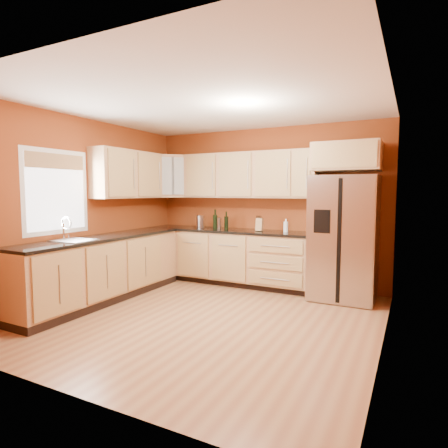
{
  "coord_description": "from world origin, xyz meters",
  "views": [
    {
      "loc": [
        2.24,
        -3.91,
        1.56
      ],
      "look_at": [
        -0.21,
        0.9,
        1.09
      ],
      "focal_mm": 30.0,
      "sensor_mm": 36.0,
      "label": 1
    }
  ],
  "objects": [
    {
      "name": "wall_back",
      "position": [
        0.0,
        2.0,
        1.3
      ],
      "size": [
        4.0,
        0.04,
        2.6
      ],
      "primitive_type": "cube",
      "color": "brown",
      "rests_on": "floor"
    },
    {
      "name": "base_cabinets_back",
      "position": [
        -0.55,
        1.7,
        0.44
      ],
      "size": [
        2.9,
        0.6,
        0.88
      ],
      "primitive_type": "cube",
      "color": "#A3714F",
      "rests_on": "floor"
    },
    {
      "name": "wine_bottle_b",
      "position": [
        -0.58,
        1.7,
        1.07
      ],
      "size": [
        0.08,
        0.08,
        0.3
      ],
      "primitive_type": null,
      "rotation": [
        0.0,
        0.0,
        0.31
      ],
      "color": "black",
      "rests_on": "countertop_back"
    },
    {
      "name": "countertop_left",
      "position": [
        -1.69,
        0.0,
        0.9
      ],
      "size": [
        0.62,
        2.8,
        0.04
      ],
      "primitive_type": "cube",
      "color": "black",
      "rests_on": "base_cabinets_left"
    },
    {
      "name": "wall_right",
      "position": [
        2.0,
        0.0,
        1.3
      ],
      "size": [
        0.04,
        4.0,
        2.6
      ],
      "primitive_type": "cube",
      "color": "brown",
      "rests_on": "floor"
    },
    {
      "name": "upper_cabinets_back",
      "position": [
        -0.25,
        1.83,
        1.83
      ],
      "size": [
        2.3,
        0.33,
        0.75
      ],
      "primitive_type": "cube",
      "color": "#A3714F",
      "rests_on": "wall_back"
    },
    {
      "name": "window",
      "position": [
        -1.98,
        -0.5,
        1.55
      ],
      "size": [
        0.03,
        0.9,
        1.0
      ],
      "primitive_type": "cube",
      "color": "white",
      "rests_on": "wall_left"
    },
    {
      "name": "floor",
      "position": [
        0.0,
        0.0,
        0.0
      ],
      "size": [
        4.0,
        4.0,
        0.0
      ],
      "primitive_type": "plane",
      "color": "#965C3A",
      "rests_on": "ground"
    },
    {
      "name": "canister_right",
      "position": [
        -0.74,
        1.71,
        1.01
      ],
      "size": [
        0.14,
        0.14,
        0.19
      ],
      "primitive_type": "cylinder",
      "rotation": [
        0.0,
        0.0,
        0.21
      ],
      "color": "#AEADB2",
      "rests_on": "countertop_back"
    },
    {
      "name": "wall_front",
      "position": [
        0.0,
        -2.0,
        1.3
      ],
      "size": [
        4.0,
        0.04,
        2.6
      ],
      "primitive_type": "cube",
      "color": "brown",
      "rests_on": "floor"
    },
    {
      "name": "over_fridge_cabinet",
      "position": [
        1.35,
        1.7,
        2.05
      ],
      "size": [
        0.92,
        0.6,
        0.4
      ],
      "primitive_type": "cube",
      "color": "#A3714F",
      "rests_on": "wall_back"
    },
    {
      "name": "base_cabinets_left",
      "position": [
        -1.7,
        0.0,
        0.44
      ],
      "size": [
        0.6,
        2.8,
        0.88
      ],
      "primitive_type": "cube",
      "color": "#A3714F",
      "rests_on": "floor"
    },
    {
      "name": "wine_bottle_a",
      "position": [
        -0.75,
        1.63,
        1.09
      ],
      "size": [
        0.09,
        0.09,
        0.33
      ],
      "primitive_type": null,
      "rotation": [
        0.0,
        0.0,
        0.24
      ],
      "color": "black",
      "rests_on": "countertop_back"
    },
    {
      "name": "canister_left",
      "position": [
        -1.11,
        1.75,
        1.03
      ],
      "size": [
        0.17,
        0.17,
        0.21
      ],
      "primitive_type": "cylinder",
      "rotation": [
        0.0,
        0.0,
        0.36
      ],
      "color": "#AEADB2",
      "rests_on": "countertop_back"
    },
    {
      "name": "wall_left",
      "position": [
        -2.0,
        0.0,
        1.3
      ],
      "size": [
        0.04,
        4.0,
        2.6
      ],
      "primitive_type": "cube",
      "color": "brown",
      "rests_on": "floor"
    },
    {
      "name": "upper_cabinets_left",
      "position": [
        -1.83,
        0.72,
        1.83
      ],
      "size": [
        0.33,
        1.35,
        0.75
      ],
      "primitive_type": "cube",
      "color": "#A3714F",
      "rests_on": "wall_left"
    },
    {
      "name": "refrigerator",
      "position": [
        1.35,
        1.62,
        0.89
      ],
      "size": [
        0.9,
        0.75,
        1.78
      ],
      "primitive_type": "cube",
      "color": "#AEADB2",
      "rests_on": "floor"
    },
    {
      "name": "corner_upper_cabinet",
      "position": [
        -1.67,
        1.67,
        1.83
      ],
      "size": [
        0.67,
        0.67,
        0.75
      ],
      "primitive_type": "cube",
      "rotation": [
        0.0,
        0.0,
        0.79
      ],
      "color": "#A3714F",
      "rests_on": "wall_back"
    },
    {
      "name": "soap_dispenser",
      "position": [
        0.45,
        1.72,
        1.02
      ],
      "size": [
        0.07,
        0.07,
        0.21
      ],
      "primitive_type": "cylinder",
      "rotation": [
        0.0,
        0.0,
        0.04
      ],
      "color": "white",
      "rests_on": "countertop_back"
    },
    {
      "name": "sink_faucet",
      "position": [
        -1.69,
        -0.5,
        1.07
      ],
      "size": [
        0.5,
        0.42,
        0.3
      ],
      "primitive_type": null,
      "color": "silver",
      "rests_on": "countertop_left"
    },
    {
      "name": "knife_block",
      "position": [
        0.04,
        1.66,
        1.02
      ],
      "size": [
        0.11,
        0.1,
        0.2
      ],
      "primitive_type": "cube",
      "rotation": [
        0.0,
        0.0,
        0.11
      ],
      "color": "#A67E50",
      "rests_on": "countertop_back"
    },
    {
      "name": "ceiling",
      "position": [
        0.0,
        0.0,
        2.6
      ],
      "size": [
        4.0,
        4.0,
        0.0
      ],
      "primitive_type": "plane",
      "color": "silver",
      "rests_on": "wall_back"
    },
    {
      "name": "countertop_back",
      "position": [
        -0.55,
        1.69,
        0.9
      ],
      "size": [
        2.9,
        0.62,
        0.04
      ],
      "primitive_type": "cube",
      "color": "black",
      "rests_on": "base_cabinets_back"
    }
  ]
}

